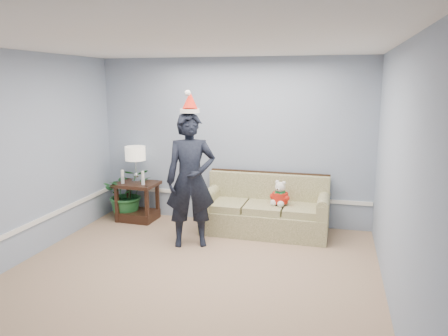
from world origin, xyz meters
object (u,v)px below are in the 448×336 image
object	(u,v)px
man	(191,180)
table_lamp	(135,155)
houseplant	(127,193)
teddy_bear	(280,196)
sofa	(265,212)
side_table	(138,205)

from	to	relation	value
man	table_lamp	bearing A→B (deg)	123.40
houseplant	teddy_bear	bearing A→B (deg)	-4.32
table_lamp	teddy_bear	distance (m)	2.52
sofa	table_lamp	distance (m)	2.37
sofa	teddy_bear	distance (m)	0.38
table_lamp	man	distance (m)	1.60
houseplant	man	distance (m)	1.81
side_table	man	distance (m)	1.67
sofa	table_lamp	xyz separation A→B (m)	(-2.23, 0.12, 0.79)
sofa	man	world-z (taller)	man
side_table	teddy_bear	distance (m)	2.45
man	teddy_bear	world-z (taller)	man
table_lamp	teddy_bear	size ratio (longest dim) A/B	1.57
side_table	table_lamp	size ratio (longest dim) A/B	1.16
table_lamp	houseplant	world-z (taller)	table_lamp
sofa	teddy_bear	world-z (taller)	sofa
houseplant	table_lamp	bearing A→B (deg)	2.07
side_table	table_lamp	world-z (taller)	table_lamp
man	teddy_bear	size ratio (longest dim) A/B	4.94
side_table	table_lamp	distance (m)	0.86
sofa	table_lamp	world-z (taller)	table_lamp
teddy_bear	man	bearing A→B (deg)	-129.26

